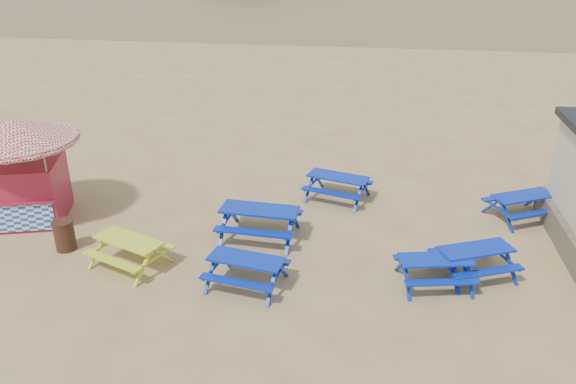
% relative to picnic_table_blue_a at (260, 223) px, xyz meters
% --- Properties ---
extents(ground, '(400.00, 400.00, 0.00)m').
position_rel_picnic_table_blue_a_xyz_m(ground, '(0.97, -0.63, -0.43)').
color(ground, tan).
rests_on(ground, ground).
extents(wet_sand, '(400.00, 400.00, 0.00)m').
position_rel_picnic_table_blue_a_xyz_m(wet_sand, '(0.97, 54.37, -0.43)').
color(wet_sand, olive).
rests_on(wet_sand, ground).
extents(picnic_table_blue_a, '(2.16, 1.78, 0.87)m').
position_rel_picnic_table_blue_a_xyz_m(picnic_table_blue_a, '(0.00, 0.00, 0.00)').
color(picnic_table_blue_a, '#031393').
rests_on(picnic_table_blue_a, ground).
extents(picnic_table_blue_b, '(2.18, 1.93, 0.77)m').
position_rel_picnic_table_blue_a_xyz_m(picnic_table_blue_b, '(1.89, 2.77, -0.05)').
color(picnic_table_blue_b, '#031393').
rests_on(picnic_table_blue_b, ground).
extents(picnic_table_blue_c, '(2.23, 2.07, 0.74)m').
position_rel_picnic_table_blue_a_xyz_m(picnic_table_blue_c, '(7.22, 2.25, -0.06)').
color(picnic_table_blue_c, '#031393').
rests_on(picnic_table_blue_c, ground).
extents(picnic_table_blue_d, '(1.96, 1.68, 0.73)m').
position_rel_picnic_table_blue_a_xyz_m(picnic_table_blue_d, '(0.15, -2.30, -0.07)').
color(picnic_table_blue_d, '#031393').
rests_on(picnic_table_blue_d, ground).
extents(picnic_table_blue_e, '(1.91, 1.66, 0.70)m').
position_rel_picnic_table_blue_a_xyz_m(picnic_table_blue_e, '(4.46, -1.59, -0.08)').
color(picnic_table_blue_e, '#031393').
rests_on(picnic_table_blue_e, ground).
extents(picnic_table_blue_f, '(2.17, 2.00, 0.74)m').
position_rel_picnic_table_blue_a_xyz_m(picnic_table_blue_f, '(5.43, -1.04, -0.07)').
color(picnic_table_blue_f, '#031393').
rests_on(picnic_table_blue_f, ground).
extents(picnic_table_yellow, '(2.15, 1.96, 0.73)m').
position_rel_picnic_table_blue_a_xyz_m(picnic_table_yellow, '(-2.87, -1.89, -0.07)').
color(picnic_table_yellow, '#C7CE12').
rests_on(picnic_table_yellow, ground).
extents(ice_cream_kiosk, '(4.15, 4.15, 2.98)m').
position_rel_picnic_table_blue_a_xyz_m(ice_cream_kiosk, '(-6.74, 0.13, 1.44)').
color(ice_cream_kiosk, maroon).
rests_on(ice_cream_kiosk, ground).
extents(litter_bin, '(0.56, 0.56, 0.81)m').
position_rel_picnic_table_blue_a_xyz_m(litter_bin, '(-4.86, -1.39, -0.02)').
color(litter_bin, '#3E2118').
rests_on(litter_bin, ground).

